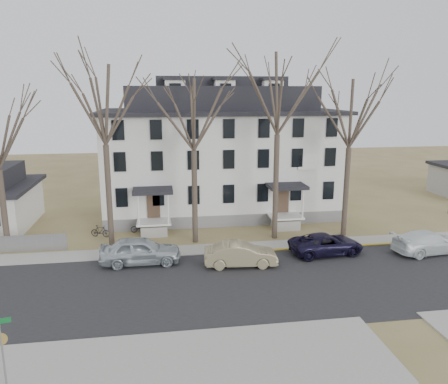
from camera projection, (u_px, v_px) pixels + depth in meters
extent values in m
plane|color=olive|center=(304.00, 298.00, 23.46)|extent=(120.00, 120.00, 0.00)
cube|color=#27272A|center=(293.00, 282.00, 25.38)|extent=(120.00, 10.00, 0.04)
cube|color=#A09F97|center=(267.00, 247.00, 31.16)|extent=(120.00, 2.00, 0.08)
cube|color=#A09F97|center=(152.00, 368.00, 17.48)|extent=(20.00, 5.00, 0.08)
cube|color=gold|center=(339.00, 247.00, 31.02)|extent=(14.00, 0.25, 0.06)
cube|color=slate|center=(220.00, 206.00, 40.39)|extent=(20.00, 10.00, 1.00)
cube|color=silver|center=(220.00, 157.00, 39.38)|extent=(20.00, 10.00, 8.00)
cube|color=black|center=(220.00, 111.00, 38.45)|extent=(20.80, 10.80, 0.30)
cube|color=black|center=(220.00, 98.00, 38.20)|extent=(16.00, 7.00, 2.00)
cube|color=black|center=(220.00, 82.00, 37.88)|extent=(11.00, 4.50, 0.80)
cube|color=white|center=(154.00, 222.00, 33.67)|extent=(2.60, 2.00, 0.16)
cube|color=white|center=(285.00, 216.00, 35.19)|extent=(2.60, 2.00, 0.16)
cube|color=white|center=(308.00, 162.00, 35.38)|extent=(1.60, 0.08, 1.20)
cylinder|color=#473B31|center=(109.00, 197.00, 30.48)|extent=(0.40, 0.40, 7.28)
cylinder|color=#473B31|center=(195.00, 197.00, 31.41)|extent=(0.40, 0.40, 6.76)
cylinder|color=#473B31|center=(276.00, 188.00, 32.16)|extent=(0.40, 0.40, 7.80)
cylinder|color=#473B31|center=(346.00, 192.00, 33.08)|extent=(0.40, 0.40, 6.76)
cylinder|color=#473B31|center=(4.00, 212.00, 29.64)|extent=(0.40, 0.40, 5.72)
imported|color=#B5C0C7|center=(140.00, 251.00, 27.85)|extent=(5.12, 2.08, 1.74)
imported|color=#988C65|center=(241.00, 255.00, 27.54)|extent=(4.69, 1.94, 1.51)
imported|color=black|center=(326.00, 244.00, 29.58)|extent=(5.21, 2.77, 1.39)
imported|color=white|center=(429.00, 243.00, 29.77)|extent=(5.44, 2.77, 1.51)
imported|color=black|center=(141.00, 228.00, 34.12)|extent=(1.57, 0.61, 0.82)
imported|color=black|center=(100.00, 232.00, 33.03)|extent=(1.56, 0.91, 0.91)
cylinder|color=gray|center=(3.00, 355.00, 15.99)|extent=(0.08, 0.08, 2.81)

